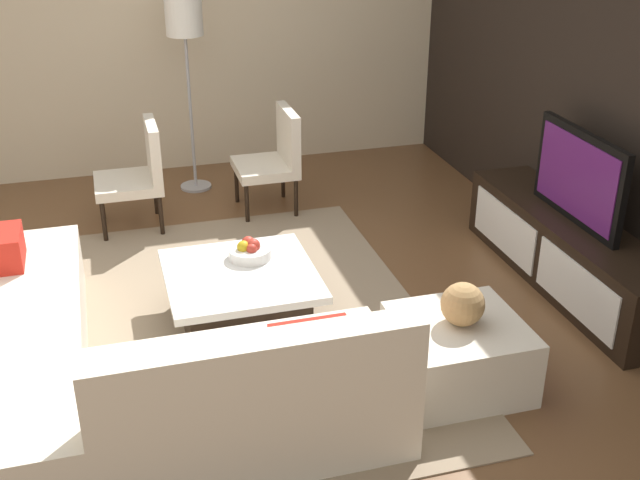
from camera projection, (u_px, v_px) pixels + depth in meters
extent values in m
plane|color=brown|center=(230.00, 334.00, 5.08)|extent=(14.00, 14.00, 0.00)
cube|color=black|center=(633.00, 87.00, 5.14)|extent=(6.40, 0.12, 2.80)
cube|color=beige|center=(182.00, 20.00, 7.29)|extent=(0.12, 5.20, 2.80)
cube|color=gray|center=(228.00, 325.00, 5.16)|extent=(3.31, 2.55, 0.01)
cube|color=black|center=(568.00, 252.00, 5.57)|extent=(2.09, 0.48, 0.50)
cube|color=white|center=(504.00, 229.00, 5.92)|extent=(0.88, 0.01, 0.35)
cube|color=white|center=(575.00, 289.00, 5.09)|extent=(0.88, 0.01, 0.35)
cube|color=black|center=(579.00, 177.00, 5.32)|extent=(0.98, 0.05, 0.63)
cube|color=#591E66|center=(576.00, 177.00, 5.31)|extent=(0.88, 0.01, 0.53)
cube|color=beige|center=(7.00, 355.00, 4.49)|extent=(2.47, 0.85, 0.42)
cube|color=beige|center=(248.00, 404.00, 4.09)|extent=(0.85, 1.58, 0.42)
cube|color=beige|center=(259.00, 376.00, 3.62)|extent=(0.18, 1.58, 0.38)
cube|color=red|center=(6.00, 248.00, 4.99)|extent=(0.36, 0.20, 0.22)
cube|color=red|center=(322.00, 352.00, 4.08)|extent=(0.60, 0.44, 0.06)
cube|color=black|center=(242.00, 302.00, 5.12)|extent=(0.74, 0.75, 0.33)
cube|color=white|center=(241.00, 276.00, 5.03)|extent=(0.93, 0.94, 0.05)
cylinder|color=black|center=(101.00, 198.00, 6.61)|extent=(0.04, 0.04, 0.38)
cylinder|color=black|center=(104.00, 219.00, 6.22)|extent=(0.04, 0.04, 0.38)
cylinder|color=black|center=(155.00, 193.00, 6.72)|extent=(0.04, 0.04, 0.38)
cylinder|color=black|center=(161.00, 213.00, 6.33)|extent=(0.04, 0.04, 0.38)
cube|color=beige|center=(128.00, 184.00, 6.38)|extent=(0.53, 0.52, 0.08)
cube|color=beige|center=(153.00, 150.00, 6.32)|extent=(0.53, 0.08, 0.45)
cylinder|color=#A5A5AA|center=(196.00, 186.00, 7.32)|extent=(0.28, 0.28, 0.02)
cylinder|color=#A5A5AA|center=(191.00, 113.00, 7.02)|extent=(0.03, 0.03, 1.36)
cylinder|color=white|center=(184.00, 16.00, 6.66)|extent=(0.31, 0.31, 0.32)
cube|color=beige|center=(458.00, 353.00, 4.52)|extent=(0.70, 0.70, 0.40)
cylinder|color=silver|center=(250.00, 253.00, 5.19)|extent=(0.28, 0.28, 0.07)
sphere|color=#B23326|center=(252.00, 249.00, 5.13)|extent=(0.07, 0.07, 0.07)
sphere|color=#B23326|center=(253.00, 245.00, 5.17)|extent=(0.09, 0.09, 0.09)
sphere|color=#B23326|center=(248.00, 243.00, 5.21)|extent=(0.09, 0.09, 0.09)
sphere|color=gold|center=(243.00, 247.00, 5.15)|extent=(0.08, 0.08, 0.08)
cylinder|color=black|center=(236.00, 182.00, 6.94)|extent=(0.04, 0.04, 0.38)
cylinder|color=black|center=(247.00, 201.00, 6.54)|extent=(0.04, 0.04, 0.38)
cylinder|color=black|center=(283.00, 177.00, 7.05)|extent=(0.04, 0.04, 0.38)
cylinder|color=black|center=(296.00, 196.00, 6.65)|extent=(0.04, 0.04, 0.38)
cube|color=beige|center=(265.00, 168.00, 6.71)|extent=(0.54, 0.50, 0.08)
cube|color=beige|center=(288.00, 135.00, 6.65)|extent=(0.54, 0.08, 0.45)
sphere|color=#AD8451|center=(463.00, 304.00, 4.38)|extent=(0.25, 0.25, 0.25)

